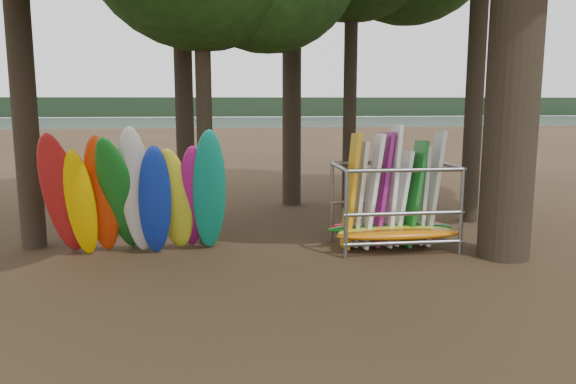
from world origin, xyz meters
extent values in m
plane|color=#47331E|center=(0.00, 0.00, 0.00)|extent=(120.00, 120.00, 0.00)
plane|color=gray|center=(0.00, 60.00, 0.00)|extent=(160.00, 160.00, 0.00)
cube|color=black|center=(0.00, 110.00, 2.00)|extent=(160.00, 4.00, 4.00)
cylinder|color=black|center=(-2.67, 5.40, 5.85)|extent=(0.50, 0.50, 11.70)
cylinder|color=black|center=(0.59, 7.58, 6.26)|extent=(0.60, 0.60, 12.53)
cylinder|color=black|center=(2.30, 6.79, 5.37)|extent=(0.41, 0.41, 10.73)
cylinder|color=black|center=(-2.08, 2.67, 4.18)|extent=(0.36, 0.36, 8.36)
ellipsoid|color=#AD1B1C|center=(-5.02, 1.64, 1.37)|extent=(0.80, 1.82, 2.87)
ellipsoid|color=#EAB300|center=(-4.64, 1.57, 1.21)|extent=(0.61, 1.37, 2.55)
ellipsoid|color=red|center=(-4.26, 1.83, 1.34)|extent=(0.78, 1.53, 2.80)
ellipsoid|color=#16661E|center=(-3.88, 1.77, 1.33)|extent=(1.01, 2.12, 2.83)
ellipsoid|color=beige|center=(-3.50, 1.66, 1.43)|extent=(0.76, 1.46, 2.96)
ellipsoid|color=navy|center=(-3.12, 1.53, 1.24)|extent=(0.86, 1.45, 2.61)
ellipsoid|color=gold|center=(-2.74, 1.81, 1.20)|extent=(0.94, 1.65, 2.54)
ellipsoid|color=#AB187E|center=(-2.36, 1.84, 1.23)|extent=(0.75, 1.91, 2.63)
ellipsoid|color=#0E8C71|center=(-1.98, 1.58, 1.40)|extent=(0.79, 1.86, 2.95)
ellipsoid|color=orange|center=(2.18, 1.34, 0.42)|extent=(2.88, 0.55, 0.24)
ellipsoid|color=#CACE1B|center=(2.18, 1.61, 0.42)|extent=(2.67, 0.55, 0.24)
ellipsoid|color=#156218|center=(2.18, 1.97, 0.42)|extent=(3.02, 0.55, 0.24)
ellipsoid|color=red|center=(2.18, 2.25, 0.42)|extent=(2.77, 0.55, 0.24)
cube|color=orange|center=(1.19, 1.92, 1.31)|extent=(0.38, 0.78, 2.65)
cube|color=silver|center=(1.44, 2.09, 1.21)|extent=(0.39, 0.76, 2.45)
cube|color=white|center=(1.68, 1.89, 1.31)|extent=(0.50, 0.77, 2.63)
cube|color=#8C1772|center=(1.93, 2.03, 1.32)|extent=(0.52, 0.82, 2.67)
cube|color=white|center=(2.18, 1.97, 1.40)|extent=(0.34, 0.79, 2.83)
cube|color=silver|center=(2.42, 2.05, 1.10)|extent=(0.45, 0.75, 2.23)
cube|color=#176B20|center=(2.67, 1.90, 1.23)|extent=(0.55, 0.80, 2.47)
cube|color=white|center=(2.91, 2.12, 1.15)|extent=(0.33, 0.78, 2.33)
cube|color=silver|center=(3.16, 1.96, 1.34)|extent=(0.49, 0.76, 2.69)
camera|label=1|loc=(-1.80, -10.37, 3.36)|focal=35.00mm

